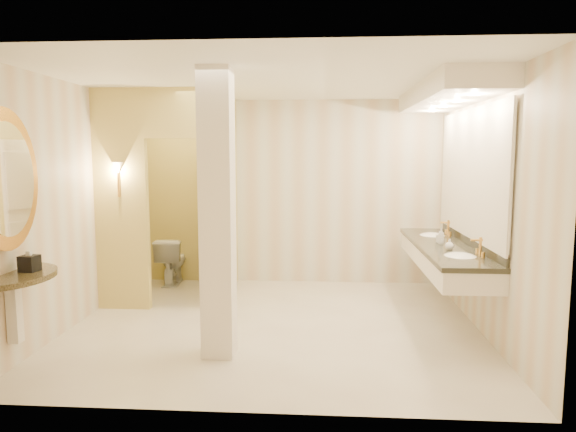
# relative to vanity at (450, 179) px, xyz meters

# --- Properties ---
(floor) EXTENTS (4.50, 4.50, 0.00)m
(floor) POSITION_rel_vanity_xyz_m (-1.98, -0.39, -1.63)
(floor) COLOR silver
(floor) RESTS_ON ground
(ceiling) EXTENTS (4.50, 4.50, 0.00)m
(ceiling) POSITION_rel_vanity_xyz_m (-1.98, -0.39, 1.07)
(ceiling) COLOR white
(ceiling) RESTS_ON wall_back
(wall_back) EXTENTS (4.50, 0.02, 2.70)m
(wall_back) POSITION_rel_vanity_xyz_m (-1.98, 1.61, -0.28)
(wall_back) COLOR beige
(wall_back) RESTS_ON floor
(wall_front) EXTENTS (4.50, 0.02, 2.70)m
(wall_front) POSITION_rel_vanity_xyz_m (-1.98, -2.39, -0.28)
(wall_front) COLOR beige
(wall_front) RESTS_ON floor
(wall_left) EXTENTS (0.02, 4.00, 2.70)m
(wall_left) POSITION_rel_vanity_xyz_m (-4.23, -0.39, -0.28)
(wall_left) COLOR beige
(wall_left) RESTS_ON floor
(wall_right) EXTENTS (0.02, 4.00, 2.70)m
(wall_right) POSITION_rel_vanity_xyz_m (0.27, -0.39, -0.28)
(wall_right) COLOR beige
(wall_right) RESTS_ON floor
(toilet_closet) EXTENTS (1.50, 1.55, 2.70)m
(toilet_closet) POSITION_rel_vanity_xyz_m (-3.10, 0.58, -0.24)
(toilet_closet) COLOR #DECF74
(toilet_closet) RESTS_ON floor
(wall_sconce) EXTENTS (0.14, 0.14, 0.42)m
(wall_sconce) POSITION_rel_vanity_xyz_m (-3.90, 0.04, 0.10)
(wall_sconce) COLOR gold
(wall_sconce) RESTS_ON toilet_closet
(vanity) EXTENTS (0.75, 2.70, 2.09)m
(vanity) POSITION_rel_vanity_xyz_m (0.00, 0.00, 0.00)
(vanity) COLOR white
(vanity) RESTS_ON floor
(console_shelf) EXTENTS (0.95, 0.95, 1.93)m
(console_shelf) POSITION_rel_vanity_xyz_m (-4.19, -1.75, -0.29)
(console_shelf) COLOR black
(console_shelf) RESTS_ON floor
(pillar) EXTENTS (0.30, 0.30, 2.70)m
(pillar) POSITION_rel_vanity_xyz_m (-2.43, -1.29, -0.28)
(pillar) COLOR white
(pillar) RESTS_ON floor
(tissue_box) EXTENTS (0.16, 0.16, 0.14)m
(tissue_box) POSITION_rel_vanity_xyz_m (-4.06, -1.65, -0.68)
(tissue_box) COLOR black
(tissue_box) RESTS_ON console_shelf
(toilet) EXTENTS (0.42, 0.70, 0.69)m
(toilet) POSITION_rel_vanity_xyz_m (-3.68, 1.36, -1.28)
(toilet) COLOR white
(toilet) RESTS_ON floor
(soap_bottle_a) EXTENTS (0.08, 0.08, 0.14)m
(soap_bottle_a) POSITION_rel_vanity_xyz_m (-0.07, 0.12, -0.69)
(soap_bottle_a) COLOR beige
(soap_bottle_a) RESTS_ON vanity
(soap_bottle_b) EXTENTS (0.11, 0.11, 0.12)m
(soap_bottle_b) POSITION_rel_vanity_xyz_m (-0.06, -0.35, -0.70)
(soap_bottle_b) COLOR silver
(soap_bottle_b) RESTS_ON vanity
(soap_bottle_c) EXTENTS (0.08, 0.08, 0.19)m
(soap_bottle_c) POSITION_rel_vanity_xyz_m (-0.07, 0.01, -0.66)
(soap_bottle_c) COLOR #C6B28C
(soap_bottle_c) RESTS_ON vanity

